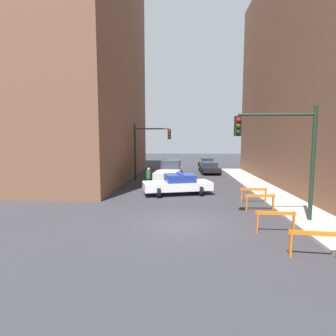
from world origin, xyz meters
TOP-DOWN VIEW (x-y plane):
  - ground_plane at (0.00, 0.00)m, footprint 120.00×120.00m
  - sidewalk_right at (6.20, 0.00)m, footprint 2.40×44.00m
  - building_corner_left at (-12.00, 14.00)m, footprint 14.00×20.00m
  - traffic_light_near at (4.73, 0.57)m, footprint 3.64×0.35m
  - traffic_light_far at (-3.30, 12.68)m, footprint 3.44×0.35m
  - police_car at (-0.30, 6.53)m, footprint 5.01×3.07m
  - white_truck at (-1.19, 12.12)m, footprint 2.89×5.53m
  - parked_car_near at (3.09, 17.96)m, footprint 2.34×4.34m
  - parked_car_mid at (3.39, 24.49)m, footprint 2.32×4.33m
  - pedestrian_crossing at (-2.58, 8.32)m, footprint 0.50×0.50m
  - barrier_front at (4.25, -3.22)m, footprint 1.60×0.31m
  - barrier_mid at (3.81, -0.93)m, footprint 1.60×0.23m
  - barrier_back at (4.16, 2.41)m, footprint 1.60×0.27m
  - barrier_corner at (4.31, 4.25)m, footprint 1.60×0.16m

SIDE VIEW (x-z plane):
  - ground_plane at x=0.00m, z-range 0.00..0.00m
  - sidewalk_right at x=6.20m, z-range 0.00..0.12m
  - barrier_front at x=4.25m, z-range 0.17..1.07m
  - barrier_mid at x=3.81m, z-range 0.17..1.07m
  - barrier_back at x=4.16m, z-range 0.17..1.07m
  - barrier_corner at x=4.31m, z-range 0.17..1.07m
  - parked_car_near at x=3.09m, z-range 0.02..1.33m
  - parked_car_mid at x=3.39m, z-range 0.02..1.33m
  - police_car at x=-0.30m, z-range -0.04..1.48m
  - pedestrian_crossing at x=-2.58m, z-range 0.03..1.69m
  - white_truck at x=-1.19m, z-range -0.04..1.86m
  - traffic_light_far at x=-3.30m, z-range 0.80..6.00m
  - traffic_light_near at x=4.73m, z-range 0.93..6.13m
  - building_corner_left at x=-12.00m, z-range 0.00..24.46m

